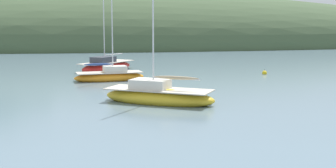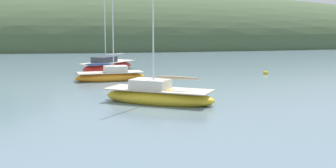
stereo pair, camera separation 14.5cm
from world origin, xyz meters
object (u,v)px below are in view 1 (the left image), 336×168
object	(u,v)px
sailboat_cream_ketch	(107,66)
mooring_buoy_inner	(265,73)
sailboat_yellow_far	(110,76)
sailboat_teal_outer	(158,96)

from	to	relation	value
sailboat_cream_ketch	mooring_buoy_inner	world-z (taller)	sailboat_cream_ketch
sailboat_yellow_far	mooring_buoy_inner	size ratio (longest dim) A/B	14.92
sailboat_teal_outer	mooring_buoy_inner	bearing A→B (deg)	47.53
mooring_buoy_inner	sailboat_cream_ketch	bearing A→B (deg)	158.48
sailboat_yellow_far	sailboat_cream_ketch	distance (m)	7.72
sailboat_teal_outer	sailboat_yellow_far	world-z (taller)	sailboat_teal_outer
sailboat_yellow_far	mooring_buoy_inner	distance (m)	14.41
sailboat_cream_ketch	sailboat_yellow_far	bearing A→B (deg)	-89.96
sailboat_teal_outer	mooring_buoy_inner	size ratio (longest dim) A/B	17.11
sailboat_teal_outer	sailboat_cream_ketch	distance (m)	18.74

